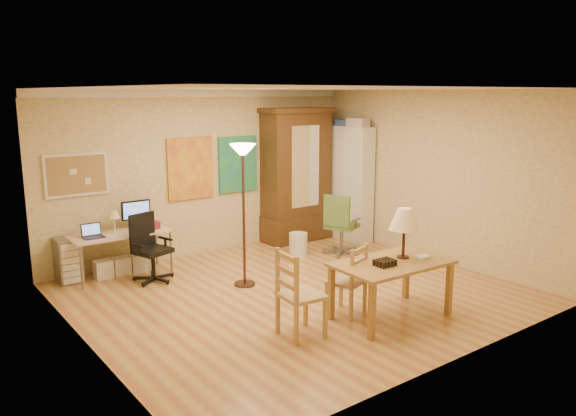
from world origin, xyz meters
TOP-DOWN VIEW (x-y plane):
  - floor at (0.00, 0.00)m, footprint 5.50×5.50m
  - crown_molding at (0.00, 2.46)m, footprint 5.50×0.08m
  - corkboard at (-2.05, 2.47)m, footprint 0.90×0.04m
  - art_panel_left at (-0.25, 2.47)m, footprint 0.80×0.04m
  - art_panel_right at (0.65, 2.47)m, footprint 0.75×0.04m
  - dining_table at (0.49, -1.33)m, footprint 1.42×0.89m
  - ladder_chair_back at (0.06, -0.97)m, footprint 0.51×0.50m
  - ladder_chair_left at (-0.80, -1.10)m, footprint 0.48×0.50m
  - torchiere_lamp at (-0.38, 0.68)m, footprint 0.36×0.36m
  - computer_desk at (-1.57, 2.15)m, footprint 1.41×0.62m
  - office_chair_black at (-1.34, 1.64)m, footprint 0.60×0.60m
  - office_chair_green at (1.74, 1.03)m, footprint 0.63×0.63m
  - drawer_cart at (-2.31, 2.29)m, footprint 0.32×0.38m
  - armoire at (1.72, 2.24)m, footprint 1.30×0.62m
  - bookshelf at (2.55, 1.65)m, footprint 0.31×0.82m
  - wastebin at (1.13, 1.40)m, footprint 0.30×0.30m

SIDE VIEW (x-z plane):
  - floor at x=0.00m, z-range 0.00..0.00m
  - wastebin at x=1.13m, z-range 0.00..0.38m
  - office_chair_black at x=-1.34m, z-range -0.23..0.74m
  - office_chair_green at x=1.74m, z-range -0.24..0.78m
  - drawer_cart at x=-2.31m, z-range 0.00..0.64m
  - computer_desk at x=-1.57m, z-range -0.14..0.93m
  - ladder_chair_back at x=0.06m, z-range -0.03..0.85m
  - ladder_chair_left at x=-0.80m, z-range -0.03..0.95m
  - dining_table at x=0.49m, z-range 0.17..1.47m
  - bookshelf at x=2.55m, z-range 0.00..2.06m
  - armoire at x=1.72m, z-range -0.16..2.23m
  - art_panel_left at x=-0.25m, z-range 0.95..1.95m
  - art_panel_right at x=0.65m, z-range 0.98..1.92m
  - corkboard at x=-2.05m, z-range 1.19..1.81m
  - torchiere_lamp at x=-0.38m, z-range 0.60..2.57m
  - crown_molding at x=0.00m, z-range 2.58..2.70m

